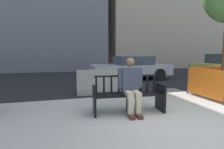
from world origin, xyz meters
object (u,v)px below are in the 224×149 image
Objects in this scene: construction_fence at (223,82)px; car_sedan_mid at (131,68)px; jersey_barrier_centre at (105,83)px; street_bench at (128,96)px; seated_person at (131,84)px.

car_sedan_mid reaches higher than construction_fence.
jersey_barrier_centre is at bearing 155.12° from construction_fence.
car_sedan_mid is (2.17, 3.00, 0.30)m from jersey_barrier_centre.
jersey_barrier_centre is 3.93m from construction_fence.
car_sedan_mid is (2.10, 5.22, 0.25)m from street_bench.
street_bench is 1.31× the size of seated_person.
jersey_barrier_centre is at bearing -125.90° from car_sedan_mid.
construction_fence is (3.56, -1.65, 0.17)m from jersey_barrier_centre.
jersey_barrier_centre is (-0.07, 2.22, -0.06)m from street_bench.
street_bench is at bearing -88.29° from jersey_barrier_centre.
seated_person reaches higher than street_bench.
car_sedan_mid is (2.07, 5.28, -0.05)m from seated_person.
car_sedan_mid is (-1.39, 4.65, 0.13)m from construction_fence.
street_bench is at bearing -170.68° from construction_fence.
street_bench is 5.64m from car_sedan_mid.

